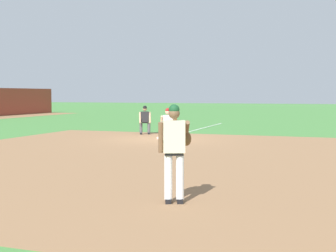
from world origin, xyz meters
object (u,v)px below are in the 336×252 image
object	(u,v)px
baseball	(169,152)
first_baseman	(170,122)
first_base_bag	(162,138)
baserunner	(168,124)
pitcher	(175,147)
umpire	(145,119)

from	to	relation	value
baseball	first_baseman	world-z (taller)	first_baseman
first_base_bag	baserunner	bearing A→B (deg)	-151.45
baserunner	pitcher	bearing A→B (deg)	-159.72
first_base_bag	first_baseman	bearing A→B (deg)	-15.92
first_baseman	umpire	bearing A→B (deg)	52.81
baseball	first_baseman	xyz separation A→B (m)	(5.18, 1.78, 0.69)
first_base_bag	umpire	xyz separation A→B (m)	(1.99, 1.66, 0.75)
pitcher	baserunner	bearing A→B (deg)	20.28
first_base_bag	baseball	world-z (taller)	first_base_bag
first_base_bag	first_baseman	size ratio (longest dim) A/B	0.28
first_base_bag	umpire	distance (m)	2.70
first_baseman	baserunner	world-z (taller)	baserunner
umpire	first_baseman	bearing A→B (deg)	-127.19
first_base_bag	baserunner	world-z (taller)	baserunner
baseball	pitcher	bearing A→B (deg)	-159.75
baseball	umpire	size ratio (longest dim) A/B	0.05
first_baseman	umpire	size ratio (longest dim) A/B	0.92
baseball	baserunner	size ratio (longest dim) A/B	0.05
first_base_bag	pitcher	bearing A→B (deg)	-158.65
first_base_bag	umpire	world-z (taller)	umpire
baseball	pitcher	distance (m)	7.64
pitcher	first_baseman	size ratio (longest dim) A/B	1.39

